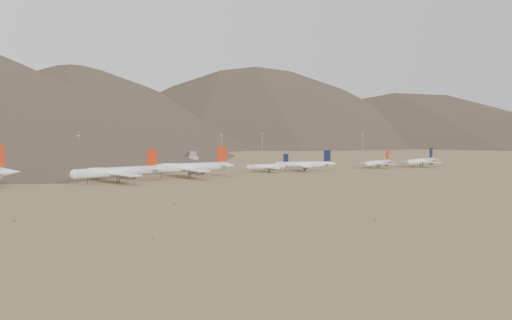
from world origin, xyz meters
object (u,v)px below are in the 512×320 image
narrowbody_a (269,166)px  narrowbody_b (305,164)px  control_tower (192,160)px  widebody_centre (117,172)px  widebody_east (189,167)px

narrowbody_a → narrowbody_b: bearing=-10.4°
narrowbody_b → control_tower: 100.29m
narrowbody_a → control_tower: 83.97m
widebody_centre → widebody_east: 51.43m
widebody_centre → narrowbody_b: (145.16, 13.74, -1.60)m
narrowbody_b → control_tower: (-50.75, 86.50, 0.39)m
widebody_east → narrowbody_b: 94.68m
narrowbody_a → narrowbody_b: narrowbody_b is taller
widebody_centre → narrowbody_a: size_ratio=1.65×
widebody_centre → narrowbody_a: 120.02m
widebody_centre → widebody_east: (50.60, 9.19, 0.11)m
narrowbody_b → widebody_east: bearing=-155.3°
widebody_centre → control_tower: (94.41, 100.24, -1.21)m
narrowbody_a → control_tower: (-23.95, 80.48, 1.21)m
widebody_east → widebody_centre: bearing=-171.2°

